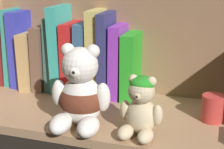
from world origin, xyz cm
name	(u,v)px	position (x,y,z in cm)	size (l,w,h in cm)	color
shelf_board	(122,117)	(0.00, 0.00, 1.00)	(81.46, 29.79, 2.00)	#A87F5B
shelf_back_panel	(139,40)	(0.00, 15.50, 16.31)	(83.86, 1.20, 32.62)	#8C6547
book_0	(8,53)	(-38.39, 12.05, 10.81)	(1.68, 9.40, 17.61)	maroon
book_1	(14,47)	(-36.13, 12.05, 12.90)	(1.89, 9.04, 21.80)	teal
book_2	(23,48)	(-33.12, 12.05, 12.63)	(3.18, 11.04, 21.25)	#3136B8
book_3	(35,58)	(-29.44, 12.05, 9.89)	(3.23, 14.24, 15.78)	tan
book_4	(46,56)	(-25.83, 12.05, 10.82)	(3.04, 12.95, 17.64)	brown
book_5	(55,53)	(-22.88, 12.05, 12.06)	(1.92, 11.34, 20.12)	#3C645F
book_6	(64,48)	(-20.10, 12.05, 13.64)	(2.69, 14.42, 23.27)	teal
book_7	(75,56)	(-17.09, 12.05, 11.54)	(2.37, 14.48, 19.09)	red
book_8	(86,57)	(-13.76, 12.05, 11.51)	(3.34, 11.30, 19.02)	#335E86
book_9	(98,52)	(-10.17, 12.05, 13.29)	(2.90, 12.39, 22.57)	#CDBC64
book_10	(109,53)	(-7.16, 12.05, 13.05)	(2.17, 14.48, 22.11)	navy
book_11	(120,60)	(-4.22, 12.05, 11.49)	(2.77, 12.32, 18.98)	purple
book_12	(133,65)	(-0.63, 12.05, 10.56)	(3.45, 13.22, 17.13)	green
teddy_bear_larger	(80,95)	(-6.62, -8.95, 9.04)	(13.16, 13.83, 17.92)	white
teddy_bear_smaller	(141,107)	(6.65, -9.32, 7.93)	(9.20, 9.42, 12.51)	beige
pillar_candle	(213,108)	(20.42, 2.06, 5.00)	(5.07, 5.07, 6.00)	#C63833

